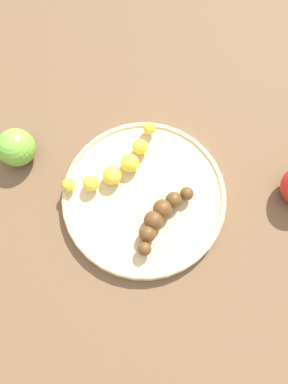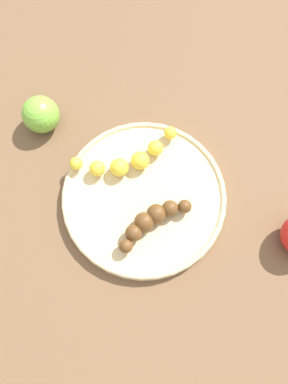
% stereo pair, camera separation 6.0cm
% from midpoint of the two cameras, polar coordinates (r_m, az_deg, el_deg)
% --- Properties ---
extents(ground_plane, '(2.40, 2.40, 0.00)m').
position_cam_midpoint_polar(ground_plane, '(0.64, -2.67, -1.49)').
color(ground_plane, brown).
extents(fruit_bowl, '(0.29, 0.29, 0.02)m').
position_cam_midpoint_polar(fruit_bowl, '(0.63, -2.72, -1.16)').
color(fruit_bowl, '#D1B784').
rests_on(fruit_bowl, ground_plane).
extents(banana_yellow, '(0.12, 0.17, 0.03)m').
position_cam_midpoint_polar(banana_yellow, '(0.62, -6.90, 3.80)').
color(banana_yellow, yellow).
rests_on(banana_yellow, fruit_bowl).
extents(banana_overripe, '(0.11, 0.10, 0.03)m').
position_cam_midpoint_polar(banana_overripe, '(0.59, -0.26, -4.34)').
color(banana_overripe, '#593819').
rests_on(banana_overripe, fruit_bowl).
extents(apple_green, '(0.07, 0.07, 0.07)m').
position_cam_midpoint_polar(apple_green, '(0.68, -22.06, 6.21)').
color(apple_green, '#72B238').
rests_on(apple_green, ground_plane).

